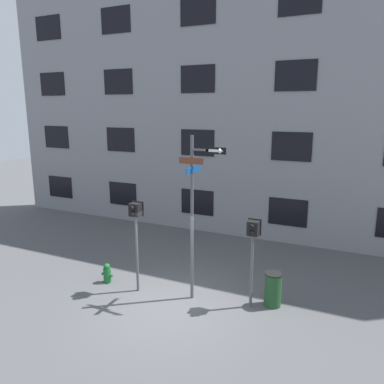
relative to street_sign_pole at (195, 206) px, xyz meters
name	(u,v)px	position (x,y,z in m)	size (l,w,h in m)	color
ground_plane	(170,306)	(-0.46, -0.69, -2.77)	(60.00, 60.00, 0.00)	#515154
building_facade	(246,78)	(-0.46, 6.06, 3.84)	(24.00, 0.63, 13.23)	gray
street_sign_pole	(195,206)	(0.00, 0.00, 0.00)	(1.33, 0.97, 4.72)	#4C4C51
pedestrian_signal_left	(136,222)	(-1.76, -0.28, -0.60)	(0.38, 0.40, 2.77)	#4C4C51
pedestrian_signal_right	(253,240)	(1.61, 0.23, -0.80)	(0.36, 0.40, 2.52)	#4C4C51
fire_hydrant	(107,273)	(-2.94, -0.22, -2.47)	(0.40, 0.24, 0.64)	#196028
trash_bin	(273,289)	(2.16, 0.55, -2.28)	(0.50, 0.50, 0.98)	#1E4723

